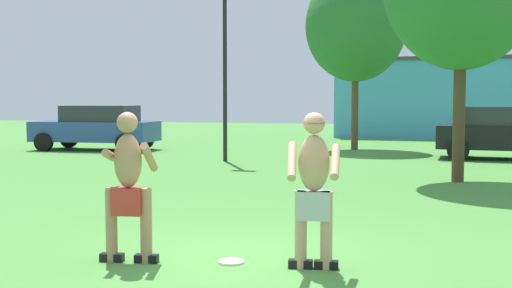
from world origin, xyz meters
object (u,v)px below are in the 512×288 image
(lamp_post, at_px, (225,31))
(player_in_red, at_px, (128,184))
(tree_right_field, at_px, (356,26))
(frisbee, at_px, (231,262))
(player_with_cap, at_px, (314,183))
(car_blue_mid_lot, at_px, (97,127))
(car_black_near_post, at_px, (510,132))

(lamp_post, bearing_deg, player_in_red, -75.88)
(tree_right_field, bearing_deg, frisbee, -86.67)
(lamp_post, distance_m, tree_right_field, 6.25)
(player_with_cap, distance_m, player_in_red, 2.05)
(player_in_red, xyz_separation_m, car_blue_mid_lot, (-8.61, 14.00, -0.05))
(player_with_cap, bearing_deg, lamp_post, 113.79)
(car_black_near_post, xyz_separation_m, car_blue_mid_lot, (-13.74, -0.30, 0.00))
(player_with_cap, bearing_deg, frisbee, -178.95)
(player_with_cap, height_order, player_in_red, player_with_cap)
(player_in_red, xyz_separation_m, frisbee, (1.10, 0.28, -0.86))
(frisbee, distance_m, car_black_near_post, 14.62)
(frisbee, xyz_separation_m, car_black_near_post, (4.03, 14.03, 0.81))
(frisbee, distance_m, tree_right_field, 17.14)
(frisbee, bearing_deg, car_blue_mid_lot, 125.28)
(car_blue_mid_lot, height_order, lamp_post, lamp_post)
(tree_right_field, bearing_deg, lamp_post, -118.82)
(lamp_post, bearing_deg, car_black_near_post, 20.17)
(frisbee, distance_m, car_blue_mid_lot, 16.83)
(frisbee, height_order, car_black_near_post, car_black_near_post)
(car_black_near_post, height_order, lamp_post, lamp_post)
(car_black_near_post, distance_m, car_blue_mid_lot, 13.75)
(player_with_cap, height_order, tree_right_field, tree_right_field)
(player_in_red, relative_size, frisbee, 5.63)
(player_with_cap, distance_m, car_black_near_post, 14.35)
(frisbee, xyz_separation_m, lamp_post, (-3.96, 11.09, 3.75))
(player_in_red, height_order, car_black_near_post, player_in_red)
(player_in_red, distance_m, car_black_near_post, 15.20)
(player_in_red, relative_size, lamp_post, 0.27)
(player_with_cap, distance_m, lamp_post, 12.44)
(player_with_cap, height_order, car_black_near_post, player_with_cap)
(car_black_near_post, distance_m, lamp_post, 9.01)
(frisbee, distance_m, lamp_post, 12.36)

